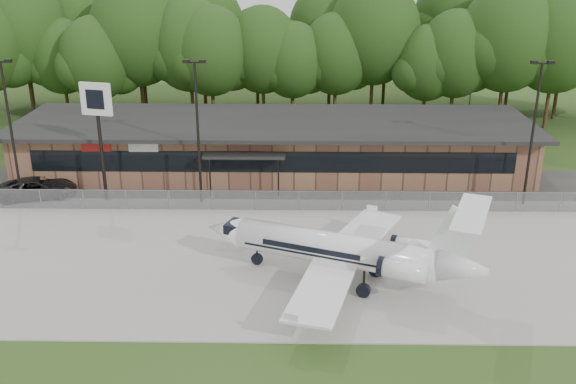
{
  "coord_description": "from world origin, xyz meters",
  "views": [
    {
      "loc": [
        1.92,
        -26.21,
        17.15
      ],
      "look_at": [
        1.3,
        12.0,
        2.58
      ],
      "focal_mm": 40.0,
      "sensor_mm": 36.0,
      "label": 1
    }
  ],
  "objects_px": {
    "terminal": "(274,144)",
    "business_jet": "(345,251)",
    "suv": "(38,188)",
    "pole_sign": "(97,112)"
  },
  "relations": [
    {
      "from": "terminal",
      "to": "suv",
      "type": "distance_m",
      "value": 18.39
    },
    {
      "from": "terminal",
      "to": "pole_sign",
      "type": "relative_size",
      "value": 4.76
    },
    {
      "from": "terminal",
      "to": "business_jet",
      "type": "relative_size",
      "value": 2.64
    },
    {
      "from": "pole_sign",
      "to": "suv",
      "type": "bearing_deg",
      "value": -171.84
    },
    {
      "from": "terminal",
      "to": "pole_sign",
      "type": "xyz_separation_m",
      "value": [
        -11.94,
        -7.14,
        4.41
      ]
    },
    {
      "from": "terminal",
      "to": "business_jet",
      "type": "height_order",
      "value": "business_jet"
    },
    {
      "from": "terminal",
      "to": "suv",
      "type": "xyz_separation_m",
      "value": [
        -17.09,
        -6.65,
        -1.42
      ]
    },
    {
      "from": "business_jet",
      "to": "pole_sign",
      "type": "xyz_separation_m",
      "value": [
        -16.43,
        11.95,
        4.68
      ]
    },
    {
      "from": "business_jet",
      "to": "pole_sign",
      "type": "relative_size",
      "value": 1.81
    },
    {
      "from": "terminal",
      "to": "suv",
      "type": "height_order",
      "value": "terminal"
    }
  ]
}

